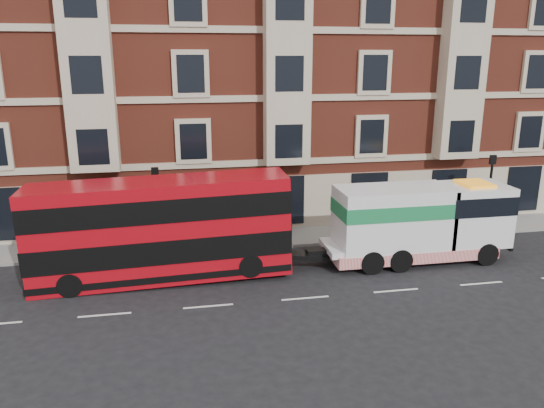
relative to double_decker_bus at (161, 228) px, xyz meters
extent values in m
plane|color=black|center=(5.78, -3.10, -2.40)|extent=(120.00, 120.00, 0.00)
cube|color=slate|center=(5.78, 4.40, -2.33)|extent=(90.00, 3.00, 0.15)
cube|color=maroon|center=(6.28, 11.90, 6.60)|extent=(45.00, 12.00, 18.00)
cylinder|color=black|center=(-0.22, 3.10, -0.25)|extent=(0.14, 0.14, 4.00)
cube|color=black|center=(-0.22, 3.10, 1.85)|extent=(0.35, 0.15, 0.50)
cylinder|color=black|center=(17.78, 3.10, -0.25)|extent=(0.14, 0.14, 4.00)
cube|color=black|center=(17.78, 3.10, 1.85)|extent=(0.35, 0.15, 0.50)
cube|color=#A90913|center=(0.00, 0.00, -0.06)|extent=(11.17, 2.49, 4.39)
cube|color=black|center=(0.00, 0.00, -0.71)|extent=(11.21, 2.55, 1.05)
cube|color=black|center=(0.00, 0.00, 1.09)|extent=(11.21, 2.55, 1.00)
cylinder|color=black|center=(-3.79, -1.13, -1.89)|extent=(1.04, 0.32, 1.04)
cylinder|color=black|center=(-3.79, 1.13, -1.89)|extent=(1.04, 0.32, 1.04)
cylinder|color=black|center=(3.79, -1.13, -1.59)|extent=(1.04, 0.32, 1.04)
cylinder|color=black|center=(3.79, 1.13, -1.59)|extent=(1.04, 0.32, 1.04)
cube|color=white|center=(12.00, 0.00, -1.46)|extent=(8.98, 2.29, 0.30)
cube|color=white|center=(14.89, 0.00, -0.16)|extent=(3.19, 2.49, 2.89)
cube|color=white|center=(10.80, 0.00, -0.11)|extent=(5.39, 2.49, 2.89)
cube|color=#1A7841|center=(10.80, 0.00, 0.39)|extent=(5.44, 2.53, 0.70)
cube|color=red|center=(11.80, 0.00, -1.81)|extent=(7.98, 2.55, 0.55)
cylinder|color=black|center=(15.19, -1.13, -1.86)|extent=(1.10, 0.35, 1.10)
cylinder|color=black|center=(15.19, 1.13, -1.86)|extent=(1.10, 0.35, 1.10)
cylinder|color=black|center=(10.80, -1.13, -1.86)|extent=(1.10, 0.40, 1.10)
cylinder|color=black|center=(10.80, 1.13, -1.86)|extent=(1.10, 0.40, 1.10)
cylinder|color=black|center=(9.41, -1.13, -1.86)|extent=(1.10, 0.40, 1.10)
cylinder|color=black|center=(9.41, 1.13, -1.86)|extent=(1.10, 0.40, 1.10)
imported|color=#1E1830|center=(-4.08, 3.11, -1.45)|extent=(0.70, 0.65, 1.60)
camera|label=1|loc=(0.72, -22.58, 7.25)|focal=35.00mm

